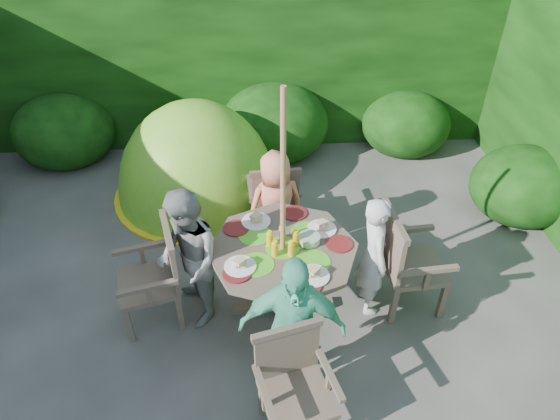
{
  "coord_description": "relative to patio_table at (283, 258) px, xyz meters",
  "views": [
    {
      "loc": [
        0.32,
        -2.69,
        3.56
      ],
      "look_at": [
        0.53,
        0.86,
        0.85
      ],
      "focal_mm": 32.0,
      "sensor_mm": 36.0,
      "label": 1
    }
  ],
  "objects": [
    {
      "name": "ground",
      "position": [
        -0.53,
        -0.46,
        -0.64
      ],
      "size": [
        60.0,
        60.0,
        0.0
      ],
      "primitive_type": "plane",
      "color": "#413F3A",
      "rests_on": "ground"
    },
    {
      "name": "hedge_enclosure",
      "position": [
        -0.53,
        0.87,
        0.61
      ],
      "size": [
        9.0,
        9.0,
        2.5
      ],
      "color": "black",
      "rests_on": "ground"
    },
    {
      "name": "patio_table",
      "position": [
        0.0,
        0.0,
        0.0
      ],
      "size": [
        1.33,
        1.33,
        0.9
      ],
      "rotation": [
        0.0,
        0.0,
        0.02
      ],
      "color": "#473A2E",
      "rests_on": "ground"
    },
    {
      "name": "parasol_pole",
      "position": [
        -0.0,
        -0.0,
        0.46
      ],
      "size": [
        0.05,
        0.05,
        2.2
      ],
      "primitive_type": "cylinder",
      "rotation": [
        0.0,
        0.0,
        0.02
      ],
      "color": "#97673C",
      "rests_on": "ground"
    },
    {
      "name": "garden_chair_right",
      "position": [
        1.09,
        0.02,
        -0.11
      ],
      "size": [
        0.57,
        0.63,
        0.98
      ],
      "rotation": [
        0.0,
        0.0,
        1.66
      ],
      "color": "#473A2E",
      "rests_on": "ground"
    },
    {
      "name": "garden_chair_left",
      "position": [
        -1.1,
        -0.01,
        -0.13
      ],
      "size": [
        0.63,
        0.67,
        0.94
      ],
      "rotation": [
        0.0,
        0.0,
        -1.3
      ],
      "color": "#473A2E",
      "rests_on": "ground"
    },
    {
      "name": "garden_chair_back",
      "position": [
        -0.03,
        1.1,
        -0.17
      ],
      "size": [
        0.56,
        0.51,
        0.88
      ],
      "rotation": [
        0.0,
        0.0,
        3.22
      ],
      "color": "#473A2E",
      "rests_on": "ground"
    },
    {
      "name": "garden_chair_front",
      "position": [
        0.0,
        -1.11,
        -0.18
      ],
      "size": [
        0.62,
        0.58,
        0.86
      ],
      "rotation": [
        0.0,
        0.0,
        0.27
      ],
      "color": "#473A2E",
      "rests_on": "ground"
    },
    {
      "name": "child_right",
      "position": [
        0.8,
        0.02,
        -0.03
      ],
      "size": [
        0.3,
        0.45,
        1.2
      ],
      "primitive_type": "imported",
      "rotation": [
        0.0,
        0.0,
        1.6
      ],
      "color": "silver",
      "rests_on": "ground"
    },
    {
      "name": "child_left",
      "position": [
        -0.8,
        -0.02,
        0.04
      ],
      "size": [
        0.67,
        0.77,
        1.34
      ],
      "primitive_type": "imported",
      "rotation": [
        0.0,
        0.0,
        -1.28
      ],
      "color": "gray",
      "rests_on": "ground"
    },
    {
      "name": "child_back",
      "position": [
        -0.02,
        0.8,
        -0.04
      ],
      "size": [
        0.67,
        0.53,
        1.19
      ],
      "primitive_type": "imported",
      "rotation": [
        0.0,
        0.0,
        3.43
      ],
      "color": "#E88060",
      "rests_on": "ground"
    },
    {
      "name": "child_front",
      "position": [
        0.01,
        -0.8,
        0.04
      ],
      "size": [
        0.82,
        0.41,
        1.34
      ],
      "primitive_type": "imported",
      "rotation": [
        0.0,
        0.0,
        -0.1
      ],
      "color": "#55C79D",
      "rests_on": "ground"
    },
    {
      "name": "dome_tent",
      "position": [
        -0.92,
        1.93,
        -0.64
      ],
      "size": [
        2.3,
        2.3,
        2.33
      ],
      "rotation": [
        0.0,
        0.0,
        -0.24
      ],
      "color": "#65BE24",
      "rests_on": "ground"
    }
  ]
}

